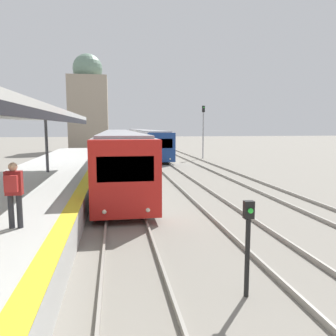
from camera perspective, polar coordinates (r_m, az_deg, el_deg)
name	(u,v)px	position (r m, az deg, el deg)	size (l,w,h in m)	color
person_on_platform	(14,190)	(8.98, -25.29, -3.45)	(0.40, 0.40, 1.66)	#2D2D33
train_near	(119,149)	(26.58, -8.56, 3.33)	(2.54, 30.52, 3.16)	red
train_far	(142,139)	(50.66, -4.50, 5.12)	(2.53, 41.84, 3.08)	navy
signal_post_near	(248,239)	(6.96, 13.75, -11.85)	(0.20, 0.21, 2.02)	black
signal_mast_far	(203,126)	(36.61, 6.15, 7.28)	(0.28, 0.29, 5.81)	gray
distant_domed_building	(89,106)	(50.05, -13.65, 10.48)	(5.49, 5.49, 13.94)	gray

